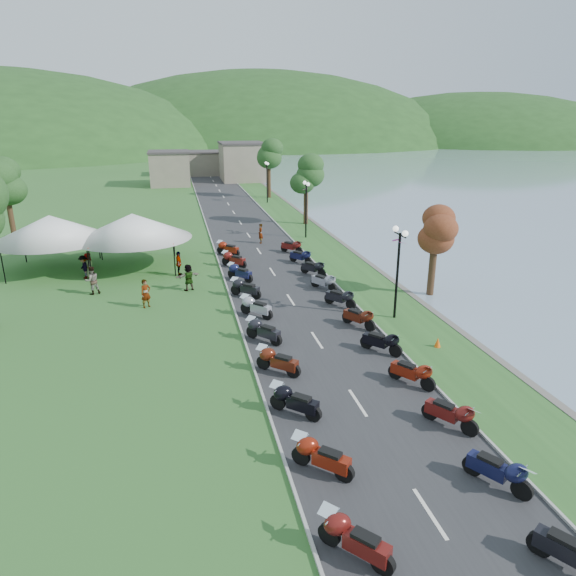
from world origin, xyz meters
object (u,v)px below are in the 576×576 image
vendor_tent_main (135,241)px  pedestrian_c (85,279)px  pedestrian_a (147,307)px  pedestrian_b (94,294)px

vendor_tent_main → pedestrian_c: size_ratio=3.37×
vendor_tent_main → pedestrian_c: (-3.33, -2.03, -2.00)m
pedestrian_a → pedestrian_b: size_ratio=0.95×
pedestrian_b → pedestrian_a: bearing=113.1°
vendor_tent_main → pedestrian_a: 8.93m
vendor_tent_main → pedestrian_b: bearing=-112.8°
pedestrian_c → pedestrian_b: bearing=-6.8°
pedestrian_a → pedestrian_b: 4.59m
pedestrian_a → vendor_tent_main: bearing=64.1°
vendor_tent_main → pedestrian_c: bearing=-148.6°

